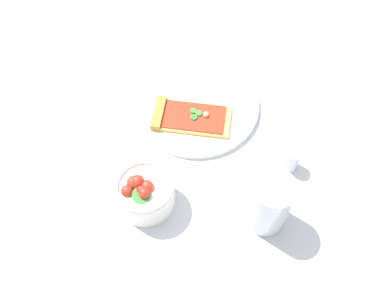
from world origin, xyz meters
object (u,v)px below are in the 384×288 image
(plate, at_px, (195,105))
(pepper_shaker, at_px, (291,158))
(salad_bowl, at_px, (145,193))
(pizza_slice_main, at_px, (187,117))
(paper_napkin, at_px, (83,88))
(soda_glass, at_px, (269,205))

(plate, distance_m, pepper_shaker, 0.24)
(pepper_shaker, bearing_deg, plate, -152.77)
(plate, height_order, pepper_shaker, pepper_shaker)
(salad_bowl, bearing_deg, pizza_slice_main, 134.34)
(plate, distance_m, paper_napkin, 0.25)
(salad_bowl, bearing_deg, paper_napkin, -174.04)
(salad_bowl, distance_m, pepper_shaker, 0.28)
(pizza_slice_main, xyz_separation_m, pepper_shaker, (0.18, 0.14, 0.01))
(salad_bowl, relative_size, soda_glass, 0.84)
(plate, xyz_separation_m, salad_bowl, (0.17, -0.17, 0.03))
(pizza_slice_main, distance_m, soda_glass, 0.26)
(salad_bowl, bearing_deg, soda_glass, 57.73)
(salad_bowl, xyz_separation_m, soda_glass, (0.12, 0.18, 0.02))
(pizza_slice_main, distance_m, pepper_shaker, 0.23)
(soda_glass, bearing_deg, plate, -177.83)
(plate, bearing_deg, pizza_slice_main, -45.90)
(pizza_slice_main, distance_m, paper_napkin, 0.25)
(soda_glass, relative_size, pepper_shaker, 1.89)
(paper_napkin, bearing_deg, salad_bowl, 5.96)
(paper_napkin, xyz_separation_m, pepper_shaker, (0.36, 0.31, 0.03))
(soda_glass, xyz_separation_m, paper_napkin, (-0.43, -0.22, -0.06))
(salad_bowl, relative_size, pepper_shaker, 1.59)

